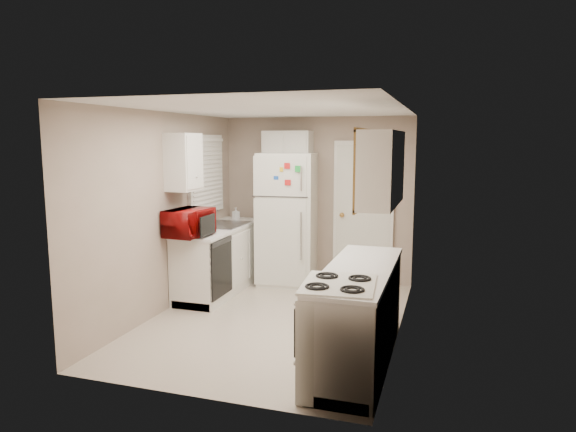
% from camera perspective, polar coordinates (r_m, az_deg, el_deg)
% --- Properties ---
extents(floor, '(3.80, 3.80, 0.00)m').
position_cam_1_polar(floor, '(6.06, -1.45, -11.48)').
color(floor, beige).
rests_on(floor, ground).
extents(ceiling, '(3.80, 3.80, 0.00)m').
position_cam_1_polar(ceiling, '(5.71, -1.54, 11.79)').
color(ceiling, white).
rests_on(ceiling, floor).
extents(wall_left, '(3.80, 3.80, 0.00)m').
position_cam_1_polar(wall_left, '(6.36, -13.51, 0.37)').
color(wall_left, '#A28E7F').
rests_on(wall_left, floor).
extents(wall_right, '(3.80, 3.80, 0.00)m').
position_cam_1_polar(wall_right, '(5.48, 12.49, -0.85)').
color(wall_right, '#A28E7F').
rests_on(wall_right, floor).
extents(wall_back, '(2.80, 2.80, 0.00)m').
position_cam_1_polar(wall_back, '(7.57, 3.19, 1.84)').
color(wall_back, '#A28E7F').
rests_on(wall_back, floor).
extents(wall_front, '(2.80, 2.80, 0.00)m').
position_cam_1_polar(wall_front, '(4.05, -10.31, -4.00)').
color(wall_front, '#A28E7F').
rests_on(wall_front, floor).
extents(left_counter, '(0.60, 1.80, 0.90)m').
position_cam_1_polar(left_counter, '(7.14, -7.50, -4.74)').
color(left_counter, silver).
rests_on(left_counter, floor).
extents(dishwasher, '(0.03, 0.58, 0.72)m').
position_cam_1_polar(dishwasher, '(6.48, -7.42, -5.72)').
color(dishwasher, black).
rests_on(dishwasher, floor).
extents(sink, '(0.54, 0.74, 0.16)m').
position_cam_1_polar(sink, '(7.19, -7.06, -1.30)').
color(sink, gray).
rests_on(sink, left_counter).
extents(microwave, '(0.63, 0.38, 0.40)m').
position_cam_1_polar(microwave, '(6.37, -10.94, -0.90)').
color(microwave, '#780707').
rests_on(microwave, left_counter).
extents(soap_bottle, '(0.11, 0.11, 0.18)m').
position_cam_1_polar(soap_bottle, '(7.66, -5.81, 0.37)').
color(soap_bottle, silver).
rests_on(soap_bottle, left_counter).
extents(window_blinds, '(0.10, 0.98, 1.08)m').
position_cam_1_polar(window_blinds, '(7.22, -9.05, 4.62)').
color(window_blinds, silver).
rests_on(window_blinds, wall_left).
extents(upper_cabinet_left, '(0.30, 0.45, 0.70)m').
position_cam_1_polar(upper_cabinet_left, '(6.42, -11.53, 5.89)').
color(upper_cabinet_left, silver).
rests_on(upper_cabinet_left, wall_left).
extents(refrigerator, '(0.85, 0.83, 1.89)m').
position_cam_1_polar(refrigerator, '(7.41, 0.02, -0.29)').
color(refrigerator, silver).
rests_on(refrigerator, floor).
extents(cabinet_over_fridge, '(0.70, 0.30, 0.40)m').
position_cam_1_polar(cabinet_over_fridge, '(7.49, -0.04, 7.91)').
color(cabinet_over_fridge, silver).
rests_on(cabinet_over_fridge, wall_back).
extents(interior_door, '(0.86, 0.06, 2.08)m').
position_cam_1_polar(interior_door, '(7.42, 8.35, 0.22)').
color(interior_door, silver).
rests_on(interior_door, floor).
extents(right_counter, '(0.60, 2.00, 0.90)m').
position_cam_1_polar(right_counter, '(4.92, 7.81, -10.77)').
color(right_counter, silver).
rests_on(right_counter, floor).
extents(stove, '(0.64, 0.76, 0.87)m').
position_cam_1_polar(stove, '(4.37, 5.60, -13.51)').
color(stove, silver).
rests_on(stove, floor).
extents(upper_cabinet_right, '(0.30, 1.20, 0.70)m').
position_cam_1_polar(upper_cabinet_right, '(4.94, 10.44, 5.23)').
color(upper_cabinet_right, silver).
rests_on(upper_cabinet_right, wall_right).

